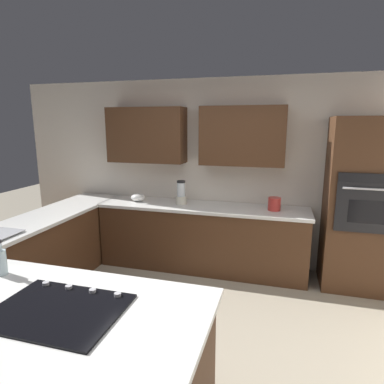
% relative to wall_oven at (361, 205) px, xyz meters
% --- Properties ---
extents(ground_plane, '(14.00, 14.00, 0.00)m').
position_rel_wall_oven_xyz_m(ground_plane, '(1.85, 1.72, -1.04)').
color(ground_plane, '#9E937F').
extents(wall_back, '(6.00, 0.44, 2.60)m').
position_rel_wall_oven_xyz_m(wall_back, '(1.92, -0.33, 0.41)').
color(wall_back, silver).
rests_on(wall_back, ground).
extents(lower_cabinets_back, '(2.80, 0.60, 0.86)m').
position_rel_wall_oven_xyz_m(lower_cabinets_back, '(1.95, -0.00, -0.61)').
color(lower_cabinets_back, '#472B19').
rests_on(lower_cabinets_back, ground).
extents(countertop_back, '(2.84, 0.64, 0.04)m').
position_rel_wall_oven_xyz_m(countertop_back, '(1.95, -0.00, -0.16)').
color(countertop_back, silver).
rests_on(countertop_back, lower_cabinets_back).
extents(lower_cabinets_side, '(0.60, 2.90, 0.86)m').
position_rel_wall_oven_xyz_m(lower_cabinets_side, '(3.67, 1.17, -0.61)').
color(lower_cabinets_side, '#472B19').
rests_on(lower_cabinets_side, ground).
extents(countertop_side, '(0.64, 2.94, 0.04)m').
position_rel_wall_oven_xyz_m(countertop_side, '(3.67, 1.17, -0.16)').
color(countertop_side, silver).
rests_on(countertop_side, lower_cabinets_side).
extents(island_base, '(1.71, 0.98, 0.86)m').
position_rel_wall_oven_xyz_m(island_base, '(2.17, 2.68, -0.61)').
color(island_base, '#472B19').
rests_on(island_base, ground).
extents(island_top, '(1.79, 1.06, 0.04)m').
position_rel_wall_oven_xyz_m(island_top, '(2.17, 2.68, -0.16)').
color(island_top, silver).
rests_on(island_top, island_base).
extents(wall_oven, '(0.80, 0.66, 2.07)m').
position_rel_wall_oven_xyz_m(wall_oven, '(0.00, 0.00, 0.00)').
color(wall_oven, '#472B19').
rests_on(wall_oven, ground).
extents(cooktop, '(0.76, 0.56, 0.03)m').
position_rel_wall_oven_xyz_m(cooktop, '(2.17, 2.67, -0.13)').
color(cooktop, black).
rests_on(cooktop, island_top).
extents(blender, '(0.15, 0.15, 0.33)m').
position_rel_wall_oven_xyz_m(blender, '(2.25, -0.02, 0.00)').
color(blender, beige).
rests_on(blender, countertop_back).
extents(mixing_bowl, '(0.20, 0.20, 0.11)m').
position_rel_wall_oven_xyz_m(mixing_bowl, '(2.90, -0.02, -0.08)').
color(mixing_bowl, white).
rests_on(mixing_bowl, countertop_back).
extents(kettle, '(0.16, 0.16, 0.17)m').
position_rel_wall_oven_xyz_m(kettle, '(1.00, -0.02, -0.05)').
color(kettle, red).
rests_on(kettle, countertop_back).
extents(oil_bottle, '(0.08, 0.08, 0.26)m').
position_rel_wall_oven_xyz_m(oil_bottle, '(2.87, 2.38, -0.03)').
color(oil_bottle, silver).
rests_on(oil_bottle, island_top).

